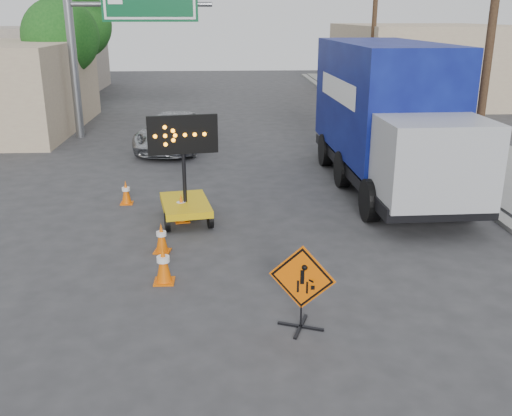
{
  "coord_description": "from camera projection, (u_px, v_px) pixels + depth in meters",
  "views": [
    {
      "loc": [
        -0.09,
        -7.52,
        5.16
      ],
      "look_at": [
        0.47,
        2.45,
        1.78
      ],
      "focal_mm": 40.0,
      "sensor_mm": 36.0,
      "label": 1
    }
  ],
  "objects": [
    {
      "name": "ground",
      "position": [
        234.0,
        369.0,
        8.77
      ],
      "size": [
        100.0,
        100.0,
        0.0
      ],
      "primitive_type": "plane",
      "color": "#2D2D30",
      "rests_on": "ground"
    },
    {
      "name": "curb_right",
      "position": [
        403.0,
        147.0,
        23.32
      ],
      "size": [
        0.4,
        60.0,
        0.12
      ],
      "primitive_type": "cube",
      "color": "gray",
      "rests_on": "ground"
    },
    {
      "name": "sidewalk_right",
      "position": [
        458.0,
        146.0,
        23.44
      ],
      "size": [
        4.0,
        60.0,
        0.15
      ],
      "primitive_type": "cube",
      "color": "gray",
      "rests_on": "ground"
    },
    {
      "name": "storefront_left_far",
      "position": [
        8.0,
        60.0,
        39.42
      ],
      "size": [
        12.0,
        10.0,
        4.4
      ],
      "primitive_type": "cube",
      "color": "#A79B8B",
      "rests_on": "ground"
    },
    {
      "name": "building_right_far",
      "position": [
        424.0,
        62.0,
        37.1
      ],
      "size": [
        10.0,
        14.0,
        4.6
      ],
      "primitive_type": "cube",
      "color": "tan",
      "rests_on": "ground"
    },
    {
      "name": "highway_gantry",
      "position": [
        119.0,
        18.0,
        23.89
      ],
      "size": [
        6.18,
        0.38,
        6.9
      ],
      "color": "slate",
      "rests_on": "ground"
    },
    {
      "name": "utility_pole_near",
      "position": [
        491.0,
        32.0,
        17.15
      ],
      "size": [
        1.8,
        0.26,
        9.0
      ],
      "color": "#44301D",
      "rests_on": "ground"
    },
    {
      "name": "utility_pole_far",
      "position": [
        374.0,
        25.0,
        30.39
      ],
      "size": [
        1.8,
        0.26,
        9.0
      ],
      "color": "#44301D",
      "rests_on": "ground"
    },
    {
      "name": "tree_left_near",
      "position": [
        61.0,
        37.0,
        27.82
      ],
      "size": [
        3.71,
        3.71,
        6.03
      ],
      "color": "#44301D",
      "rests_on": "ground"
    },
    {
      "name": "tree_left_far",
      "position": [
        78.0,
        25.0,
        35.19
      ],
      "size": [
        4.1,
        4.1,
        6.66
      ],
      "color": "#44301D",
      "rests_on": "ground"
    },
    {
      "name": "construction_sign",
      "position": [
        302.0,
        285.0,
        9.67
      ],
      "size": [
        1.09,
        0.79,
        1.54
      ],
      "rotation": [
        0.0,
        0.0,
        -0.37
      ],
      "color": "black",
      "rests_on": "ground"
    },
    {
      "name": "arrow_board",
      "position": [
        185.0,
        198.0,
        14.91
      ],
      "size": [
        1.77,
        2.15,
        2.81
      ],
      "rotation": [
        0.0,
        0.0,
        0.18
      ],
      "color": "gold",
      "rests_on": "ground"
    },
    {
      "name": "pickup_truck",
      "position": [
        173.0,
        132.0,
        23.01
      ],
      "size": [
        2.99,
        5.38,
        1.42
      ],
      "primitive_type": "imported",
      "rotation": [
        0.0,
        0.0,
        -0.13
      ],
      "color": "#A3A5AA",
      "rests_on": "ground"
    },
    {
      "name": "box_truck",
      "position": [
        387.0,
        124.0,
        17.53
      ],
      "size": [
        3.15,
        9.31,
        4.39
      ],
      "rotation": [
        0.0,
        0.0,
        0.03
      ],
      "color": "black",
      "rests_on": "ground"
    },
    {
      "name": "cone_a",
      "position": [
        163.0,
        264.0,
        11.49
      ],
      "size": [
        0.41,
        0.41,
        0.81
      ],
      "rotation": [
        0.0,
        0.0,
        -0.01
      ],
      "color": "#DE5804",
      "rests_on": "ground"
    },
    {
      "name": "cone_b",
      "position": [
        162.0,
        238.0,
        13.0
      ],
      "size": [
        0.41,
        0.41,
        0.71
      ],
      "rotation": [
        0.0,
        0.0,
        -0.15
      ],
      "color": "#DE5804",
      "rests_on": "ground"
    },
    {
      "name": "cone_c",
      "position": [
        181.0,
        208.0,
        14.93
      ],
      "size": [
        0.47,
        0.47,
        0.76
      ],
      "rotation": [
        0.0,
        0.0,
        0.25
      ],
      "color": "#DE5804",
      "rests_on": "ground"
    },
    {
      "name": "cone_d",
      "position": [
        126.0,
        192.0,
        16.35
      ],
      "size": [
        0.36,
        0.36,
        0.69
      ],
      "rotation": [
        0.0,
        0.0,
        0.04
      ],
      "color": "#DE5804",
      "rests_on": "ground"
    }
  ]
}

